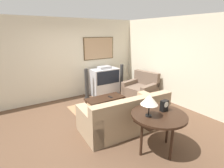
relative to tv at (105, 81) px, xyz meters
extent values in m
plane|color=brown|center=(-1.17, -1.71, -0.50)|extent=(12.00, 12.00, 0.00)
cube|color=beige|center=(-1.17, 0.42, 0.85)|extent=(12.00, 0.06, 2.70)
cube|color=#4C381E|center=(0.00, 0.37, 1.17)|extent=(1.22, 0.03, 0.80)
cube|color=tan|center=(0.00, 0.36, 1.17)|extent=(1.17, 0.01, 0.75)
cube|color=beige|center=(1.46, -1.71, 0.85)|extent=(0.06, 12.00, 2.70)
cube|color=#99704C|center=(-0.66, -1.15, -0.49)|extent=(1.92, 1.53, 0.01)
cube|color=#B7B7BC|center=(0.00, 0.00, -0.28)|extent=(1.02, 0.56, 0.44)
cube|color=#B7B7BC|center=(0.00, 0.00, 0.21)|extent=(1.02, 0.56, 0.54)
cube|color=black|center=(0.00, -0.28, 0.21)|extent=(0.92, 0.01, 0.47)
cube|color=#9E9EA3|center=(0.00, 0.00, 0.52)|extent=(0.46, 0.31, 0.09)
cube|color=#9E8466|center=(-0.86, -2.32, -0.26)|extent=(2.10, 1.11, 0.48)
cube|color=#9E8466|center=(-0.88, -2.70, 0.18)|extent=(2.05, 0.34, 0.40)
cube|color=#9E8466|center=(0.04, -2.37, -0.18)|extent=(0.30, 1.01, 0.64)
cube|color=#9E8466|center=(-1.76, -2.26, -0.18)|extent=(0.30, 1.01, 0.64)
cube|color=#715F49|center=(-0.42, -2.60, 0.15)|extent=(0.37, 0.14, 0.34)
cube|color=#715F49|center=(-1.33, -2.54, 0.15)|extent=(0.37, 0.14, 0.34)
cube|color=brown|center=(0.79, -1.07, -0.28)|extent=(1.07, 1.14, 0.45)
cube|color=brown|center=(1.15, -1.00, 0.18)|extent=(0.36, 1.00, 0.47)
cube|color=brown|center=(0.72, -0.67, -0.21)|extent=(0.92, 0.33, 0.59)
cube|color=brown|center=(0.87, -1.47, -0.21)|extent=(0.92, 0.33, 0.59)
cube|color=black|center=(-0.71, -1.21, -0.13)|extent=(1.13, 0.52, 0.04)
cylinder|color=black|center=(-1.23, -1.42, -0.33)|extent=(0.04, 0.04, 0.35)
cylinder|color=black|center=(-0.20, -1.42, -0.33)|extent=(0.04, 0.04, 0.35)
cylinder|color=black|center=(-1.23, -1.00, -0.33)|extent=(0.04, 0.04, 0.35)
cylinder|color=black|center=(-0.20, -1.00, -0.33)|extent=(0.04, 0.04, 0.35)
cylinder|color=black|center=(-0.83, -3.36, 0.26)|extent=(1.03, 1.03, 0.04)
cube|color=black|center=(-0.83, -3.36, 0.20)|extent=(0.88, 0.41, 0.08)
cylinder|color=black|center=(-1.19, -3.31, -0.13)|extent=(0.05, 0.05, 0.74)
cylinder|color=black|center=(-0.47, -3.31, -0.13)|extent=(0.05, 0.05, 0.74)
cylinder|color=black|center=(-0.83, -3.70, -0.13)|extent=(0.05, 0.05, 0.74)
cylinder|color=black|center=(-1.06, -3.32, 0.29)|extent=(0.11, 0.11, 0.02)
cylinder|color=black|center=(-1.06, -3.32, 0.48)|extent=(0.02, 0.02, 0.35)
cone|color=silver|center=(-1.06, -3.32, 0.60)|extent=(0.31, 0.31, 0.18)
cube|color=black|center=(-0.66, -3.32, 0.39)|extent=(0.14, 0.09, 0.22)
cylinder|color=white|center=(-0.66, -3.37, 0.43)|extent=(0.11, 0.01, 0.11)
cube|color=black|center=(-0.56, -1.26, -0.10)|extent=(0.07, 0.17, 0.02)
cylinder|color=black|center=(-0.75, -0.05, -0.49)|extent=(0.21, 0.21, 0.02)
cylinder|color=#2D2D2D|center=(-0.75, -0.05, 0.03)|extent=(0.12, 0.12, 1.06)
cylinder|color=black|center=(0.75, -0.05, -0.49)|extent=(0.21, 0.21, 0.02)
cylinder|color=#2D2D2D|center=(0.75, -0.05, 0.03)|extent=(0.12, 0.12, 1.06)
camera|label=1|loc=(-3.19, -5.35, 1.74)|focal=28.00mm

